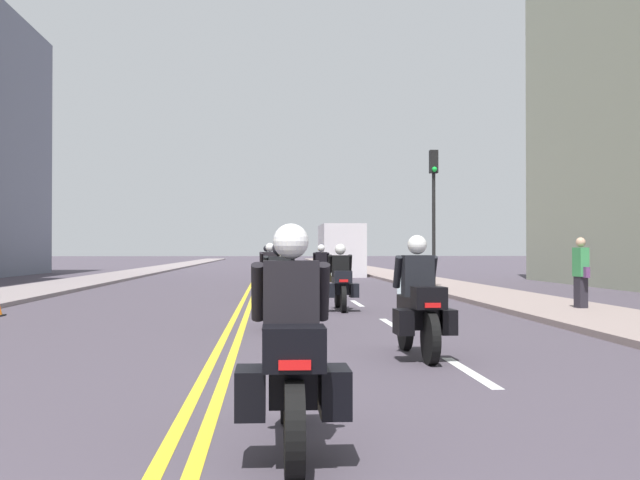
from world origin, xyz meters
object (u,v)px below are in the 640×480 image
at_px(motorcycle_4, 270,276).
at_px(traffic_light_near, 434,194).
at_px(motorcycle_6, 266,268).
at_px(motorcycle_5, 321,272).
at_px(motorcycle_0, 291,360).
at_px(parked_truck, 340,253).
at_px(motorcycle_2, 280,293).
at_px(motorcycle_3, 341,283).
at_px(motorcycle_1, 419,307).
at_px(pedestrian_0, 581,274).

relative_size(motorcycle_4, traffic_light_near, 0.44).
bearing_deg(traffic_light_near, motorcycle_6, 137.35).
bearing_deg(motorcycle_5, motorcycle_0, -91.16).
bearing_deg(traffic_light_near, parked_truck, 96.24).
distance_m(motorcycle_2, motorcycle_5, 13.59).
xyz_separation_m(motorcycle_0, motorcycle_3, (1.54, 13.15, 0.00)).
distance_m(motorcycle_1, parked_truck, 33.44).
relative_size(motorcycle_4, motorcycle_6, 0.97).
bearing_deg(motorcycle_0, motorcycle_4, 90.44).
height_order(motorcycle_2, motorcycle_3, motorcycle_2).
distance_m(traffic_light_near, pedestrian_0, 10.12).
bearing_deg(motorcycle_4, motorcycle_0, -91.57).
relative_size(motorcycle_2, motorcycle_3, 0.95).
relative_size(motorcycle_6, parked_truck, 0.35).
distance_m(motorcycle_5, motorcycle_6, 5.17).
height_order(motorcycle_5, pedestrian_0, pedestrian_0).
xyz_separation_m(motorcycle_0, motorcycle_1, (1.83, 4.80, 0.02)).
height_order(motorcycle_0, traffic_light_near, traffic_light_near).
height_order(motorcycle_1, pedestrian_0, pedestrian_0).
xyz_separation_m(motorcycle_1, parked_truck, (1.93, 33.38, 0.60)).
bearing_deg(motorcycle_3, motorcycle_6, 97.58).
bearing_deg(motorcycle_0, parked_truck, 84.41).
distance_m(motorcycle_5, pedestrian_0, 11.55).
distance_m(motorcycle_5, parked_truck, 16.03).
bearing_deg(pedestrian_0, motorcycle_6, -164.77).
bearing_deg(motorcycle_6, motorcycle_1, -82.81).
relative_size(motorcycle_5, parked_truck, 0.33).
height_order(motorcycle_0, motorcycle_6, motorcycle_0).
bearing_deg(motorcycle_6, motorcycle_4, -87.32).
relative_size(motorcycle_3, pedestrian_0, 1.31).
bearing_deg(motorcycle_5, motorcycle_2, -93.79).
relative_size(motorcycle_1, motorcycle_2, 1.01).
relative_size(motorcycle_1, traffic_light_near, 0.44).
bearing_deg(motorcycle_5, motorcycle_1, -86.35).
xyz_separation_m(motorcycle_6, pedestrian_0, (7.17, -15.09, 0.22)).
bearing_deg(motorcycle_6, pedestrian_0, -62.77).
bearing_deg(motorcycle_2, motorcycle_6, 88.23).
distance_m(motorcycle_3, motorcycle_5, 9.14).
distance_m(motorcycle_1, traffic_light_near, 17.53).
bearing_deg(motorcycle_4, motorcycle_6, 88.88).
distance_m(motorcycle_2, motorcycle_6, 18.29).
xyz_separation_m(motorcycle_3, traffic_light_near, (4.02, 8.57, 2.71)).
relative_size(motorcycle_5, pedestrian_0, 1.25).
bearing_deg(parked_truck, traffic_light_near, -83.76).
bearing_deg(motorcycle_6, motorcycle_0, -87.62).
bearing_deg(motorcycle_3, motorcycle_1, -87.80).
xyz_separation_m(motorcycle_3, motorcycle_4, (-1.67, 4.75, 0.01)).
height_order(motorcycle_6, traffic_light_near, traffic_light_near).
distance_m(motorcycle_1, pedestrian_0, 8.80).
height_order(motorcycle_5, parked_truck, parked_truck).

